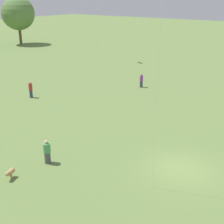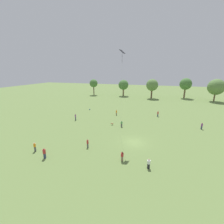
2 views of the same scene
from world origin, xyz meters
The scene contains 19 objects.
ground_plane centered at (0.00, 0.00, 0.00)m, with size 240.00×240.00×0.00m, color olive.
tree_0 centered at (-32.09, 52.41, 6.65)m, with size 4.55×4.55×8.99m.
tree_1 centered at (-14.88, 54.03, 6.09)m, with size 5.47×5.47×8.89m.
tree_2 centered at (0.60, 51.05, 6.72)m, with size 5.90×5.90×9.73m.
tree_3 centered at (16.79, 56.80, 7.17)m, with size 5.86×5.86×10.17m.
tree_4 centered at (28.75, 51.54, 6.65)m, with size 7.17×7.17×10.25m.
person_0 centered at (-18.53, 8.69, 0.95)m, with size 0.44×0.44×1.87m.
person_1 centered at (3.36, -7.70, 0.76)m, with size 0.66×0.66×1.58m.
person_2 centered at (-0.84, -7.00, 0.81)m, with size 0.57×0.57×1.64m.
person_3 centered at (4.28, 19.49, 0.90)m, with size 0.44×0.44×1.80m.
person_4 centered at (-8.06, -4.72, 0.84)m, with size 0.46×0.46×1.68m.
person_5 centered at (-8.55, 17.13, 0.88)m, with size 0.51×0.51×1.77m.
person_6 centered at (14.76, 11.82, 0.83)m, with size 0.52×0.52×1.67m.
person_8 centered at (-13.26, -10.10, 0.90)m, with size 0.62×0.62×1.84m.
person_9 centered at (-4.50, 7.57, 0.81)m, with size 0.67×0.67×1.67m.
person_10 centered at (-16.46, -8.81, 0.86)m, with size 0.38×0.38×1.73m.
kite_3 centered at (-2.95, 0.53, 16.63)m, with size 1.06×1.26×17.70m.
dog_0 centered at (-7.20, 8.00, 0.43)m, with size 0.75×0.50×0.63m.
picnic_bag_0 centered at (-19.67, 20.55, 0.20)m, with size 0.34×0.38×0.39m.
Camera 2 is at (3.87, -27.66, 14.16)m, focal length 24.00 mm.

